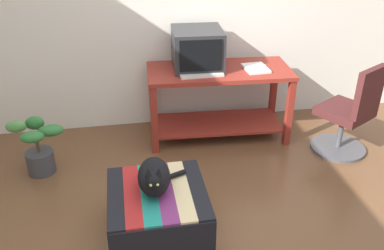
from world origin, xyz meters
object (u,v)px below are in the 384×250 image
object	(u,v)px
book	(256,68)
ottoman_with_blanket	(158,213)
keyboard	(201,74)
potted_plant	(39,149)
cat	(154,177)
desk	(218,91)
tv_monitor	(197,49)
office_chair	(350,116)

from	to	relation	value
book	ottoman_with_blanket	world-z (taller)	book
keyboard	potted_plant	size ratio (longest dim) A/B	0.78
cat	desk	bearing A→B (deg)	64.13
desk	tv_monitor	distance (m)	0.46
desk	office_chair	bearing A→B (deg)	-22.02
tv_monitor	book	world-z (taller)	tv_monitor
keyboard	ottoman_with_blanket	distance (m)	1.44
cat	potted_plant	xyz separation A→B (m)	(-0.93, 0.93, -0.25)
book	office_chair	xyz separation A→B (m)	(0.78, -0.47, -0.34)
desk	ottoman_with_blanket	size ratio (longest dim) A/B	2.00
desk	keyboard	world-z (taller)	keyboard
tv_monitor	potted_plant	xyz separation A→B (m)	(-1.49, -0.48, -0.66)
tv_monitor	office_chair	bearing A→B (deg)	-21.92
potted_plant	tv_monitor	bearing A→B (deg)	17.74
keyboard	ottoman_with_blanket	world-z (taller)	keyboard
book	office_chair	size ratio (longest dim) A/B	0.30
keyboard	tv_monitor	bearing A→B (deg)	87.60
tv_monitor	book	bearing A→B (deg)	-12.78
keyboard	cat	bearing A→B (deg)	-116.62
keyboard	cat	world-z (taller)	keyboard
desk	ottoman_with_blanket	bearing A→B (deg)	-115.87
desk	cat	world-z (taller)	desk
tv_monitor	ottoman_with_blanket	xyz separation A→B (m)	(-0.55, -1.43, -0.71)
keyboard	book	bearing A→B (deg)	4.77
ottoman_with_blanket	cat	bearing A→B (deg)	122.86
keyboard	ottoman_with_blanket	bearing A→B (deg)	-115.76
desk	book	world-z (taller)	book
keyboard	potted_plant	distance (m)	1.59
office_chair	tv_monitor	bearing A→B (deg)	-54.78
book	ottoman_with_blanket	bearing A→B (deg)	-133.82
ottoman_with_blanket	potted_plant	size ratio (longest dim) A/B	1.36
ottoman_with_blanket	potted_plant	bearing A→B (deg)	134.61
tv_monitor	book	xyz separation A→B (m)	(0.54, -0.15, -0.17)
tv_monitor	book	size ratio (longest dim) A/B	1.89
ottoman_with_blanket	office_chair	xyz separation A→B (m)	(1.87, 0.81, 0.20)
tv_monitor	book	distance (m)	0.59
cat	book	bearing A→B (deg)	52.75
book	office_chair	distance (m)	0.97
desk	book	bearing A→B (deg)	-7.49
desk	cat	distance (m)	1.52
tv_monitor	potted_plant	distance (m)	1.70
desk	ottoman_with_blanket	world-z (taller)	desk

